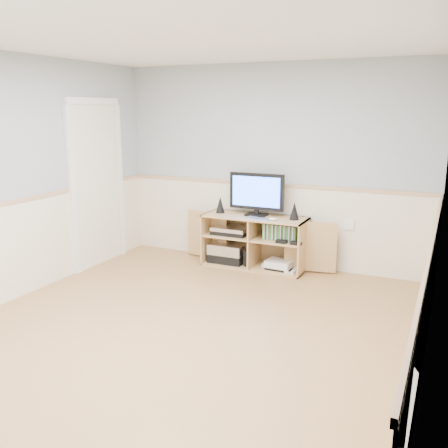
{
  "coord_description": "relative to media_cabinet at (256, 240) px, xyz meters",
  "views": [
    {
      "loc": [
        2.08,
        -3.66,
        1.94
      ],
      "look_at": [
        -0.17,
        1.2,
        0.71
      ],
      "focal_mm": 40.0,
      "sensor_mm": 36.0,
      "label": 1
    }
  ],
  "objects": [
    {
      "name": "media_cabinet",
      "position": [
        0.0,
        0.0,
        0.0
      ],
      "size": [
        2.01,
        0.48,
        0.65
      ],
      "color": "tan",
      "rests_on": "floor"
    },
    {
      "name": "monitor",
      "position": [
        -0.0,
        -0.01,
        0.61
      ],
      "size": [
        0.7,
        0.18,
        0.53
      ],
      "color": "black",
      "rests_on": "media_cabinet"
    },
    {
      "name": "wall_outlet",
      "position": [
        1.11,
        0.2,
        0.27
      ],
      "size": [
        0.12,
        0.03,
        0.12
      ],
      "primitive_type": "cube",
      "color": "white",
      "rests_on": "wall_back"
    },
    {
      "name": "keyboard",
      "position": [
        0.1,
        -0.2,
        0.32
      ],
      "size": [
        0.35,
        0.2,
        0.01
      ],
      "primitive_type": "cube",
      "rotation": [
        0.0,
        0.0,
        -0.24
      ],
      "color": "silver",
      "rests_on": "media_cabinet"
    },
    {
      "name": "speaker_left",
      "position": [
        -0.48,
        -0.04,
        0.42
      ],
      "size": [
        0.11,
        0.11,
        0.21
      ],
      "primitive_type": "cone",
      "color": "black",
      "rests_on": "media_cabinet"
    },
    {
      "name": "speaker_right",
      "position": [
        0.5,
        -0.04,
        0.42
      ],
      "size": [
        0.12,
        0.12,
        0.21
      ],
      "primitive_type": "cone",
      "color": "black",
      "rests_on": "media_cabinet"
    },
    {
      "name": "av_components",
      "position": [
        -0.35,
        -0.06,
        -0.11
      ],
      "size": [
        0.53,
        0.34,
        0.47
      ],
      "color": "black",
      "rests_on": "media_cabinet"
    },
    {
      "name": "room",
      "position": [
        0.05,
        -1.91,
        0.88
      ],
      "size": [
        4.04,
        4.54,
        2.54
      ],
      "color": "tan",
      "rests_on": "ground"
    },
    {
      "name": "game_consoles",
      "position": [
        0.33,
        -0.07,
        -0.26
      ],
      "size": [
        0.45,
        0.3,
        0.11
      ],
      "color": "white",
      "rests_on": "media_cabinet"
    },
    {
      "name": "mouse",
      "position": [
        0.29,
        -0.2,
        0.34
      ],
      "size": [
        0.11,
        0.08,
        0.04
      ],
      "primitive_type": "ellipsoid",
      "rotation": [
        0.0,
        0.0,
        0.18
      ],
      "color": "white",
      "rests_on": "media_cabinet"
    },
    {
      "name": "game_cases",
      "position": [
        0.34,
        -0.08,
        0.15
      ],
      "size": [
        0.42,
        0.14,
        0.19
      ],
      "primitive_type": "cube",
      "color": "#3F8C3F",
      "rests_on": "media_cabinet"
    }
  ]
}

